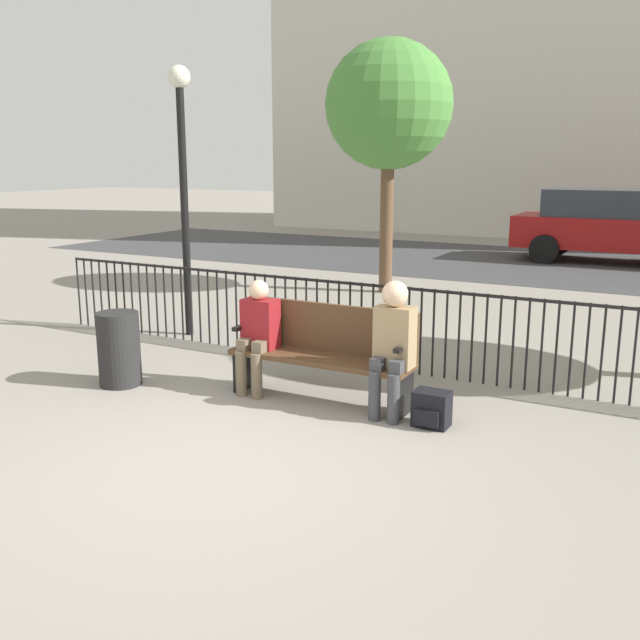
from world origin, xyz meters
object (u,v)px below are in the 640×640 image
Objects in this scene: backpack at (431,409)px; tree_1 at (389,106)px; seated_person_0 at (258,331)px; parked_car_0 at (609,225)px; park_bench at (324,349)px; lamp_post at (182,159)px; seated_person_1 at (393,341)px; trash_bin at (119,349)px.

tree_1 reaches higher than backpack.
parked_car_0 is (1.90, 11.40, 0.21)m from seated_person_0.
parked_car_0 is at bearing 83.74° from park_bench.
seated_person_0 is 6.28m from tree_1.
lamp_post is at bearing 157.26° from backpack.
seated_person_0 is 1.89m from backpack.
park_bench is at bearing -96.26° from parked_car_0.
backpack is at bearing -90.36° from parked_car_0.
seated_person_1 is at bearing -24.02° from lamp_post.
lamp_post is (-3.55, 1.58, 1.57)m from seated_person_1.
trash_bin is at bearing -170.52° from seated_person_1.
park_bench is 0.43× the size of parked_car_0.
parked_car_0 is (0.07, 11.47, 0.69)m from backpack.
tree_1 is 1.00× the size of parked_car_0.
lamp_post is at bearing 152.47° from park_bench.
tree_1 reaches higher than lamp_post.
parked_car_0 is (1.24, 11.26, 0.35)m from park_bench.
seated_person_1 is 6.63m from tree_1.
backpack is 3.25m from trash_bin.
parked_car_0 reaches higher than park_bench.
seated_person_1 is at bearing 169.48° from backpack.
backpack is 0.42× the size of trash_bin.
tree_1 is (-2.88, 5.73, 2.97)m from backpack.
parked_car_0 is (2.95, 5.73, -2.28)m from tree_1.
lamp_post is (-2.12, 1.59, 1.64)m from seated_person_0.
park_bench reaches higher than trash_bin.
seated_person_0 is at bearing -168.64° from park_bench.
tree_1 is 6.72m from trash_bin.
lamp_post reaches higher than seated_person_1.
backpack is at bearing -2.16° from seated_person_0.
lamp_post is at bearing -112.30° from parked_car_0.
parked_car_0 reaches higher than seated_person_1.
lamp_post is at bearing -104.73° from tree_1.
tree_1 reaches higher than seated_person_1.
lamp_post reaches higher than parked_car_0.
backpack is 0.09× the size of lamp_post.
parked_car_0 is (4.02, 9.81, -1.43)m from lamp_post.
park_bench is 0.53× the size of lamp_post.
tree_1 reaches higher than parked_car_0.
seated_person_0 is (-0.67, -0.13, 0.14)m from park_bench.
seated_person_1 is at bearing 9.48° from trash_bin.
park_bench reaches higher than backpack.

